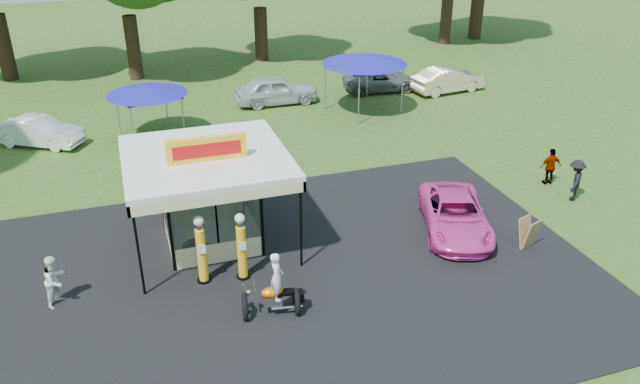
# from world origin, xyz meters

# --- Properties ---
(ground) EXTENTS (120.00, 120.00, 0.00)m
(ground) POSITION_xyz_m (0.00, 0.00, 0.00)
(ground) COLOR #2E4916
(ground) RESTS_ON ground
(asphalt_apron) EXTENTS (20.00, 14.00, 0.04)m
(asphalt_apron) POSITION_xyz_m (0.00, 2.00, 0.02)
(asphalt_apron) COLOR black
(asphalt_apron) RESTS_ON ground
(gas_station_kiosk) EXTENTS (5.40, 5.40, 4.18)m
(gas_station_kiosk) POSITION_xyz_m (-2.00, 4.99, 1.78)
(gas_station_kiosk) COLOR white
(gas_station_kiosk) RESTS_ON ground
(gas_pump_left) EXTENTS (0.45, 0.45, 2.40)m
(gas_pump_left) POSITION_xyz_m (-2.68, 2.58, 1.15)
(gas_pump_left) COLOR black
(gas_pump_left) RESTS_ON ground
(gas_pump_right) EXTENTS (0.44, 0.44, 2.37)m
(gas_pump_right) POSITION_xyz_m (-1.44, 2.39, 1.14)
(gas_pump_right) COLOR black
(gas_pump_right) RESTS_ON ground
(motorcycle) EXTENTS (1.89, 1.11, 2.17)m
(motorcycle) POSITION_xyz_m (-0.92, 0.25, 0.85)
(motorcycle) COLOR black
(motorcycle) RESTS_ON ground
(spare_tires) EXTENTS (1.06, 0.74, 0.87)m
(spare_tires) POSITION_xyz_m (-2.72, 3.81, 0.42)
(spare_tires) COLOR black
(spare_tires) RESTS_ON ground
(a_frame_sign) EXTENTS (0.69, 0.75, 1.13)m
(a_frame_sign) POSITION_xyz_m (8.41, 1.10, 0.57)
(a_frame_sign) COLOR #593819
(a_frame_sign) RESTS_ON ground
(kiosk_car) EXTENTS (2.82, 1.13, 0.96)m
(kiosk_car) POSITION_xyz_m (-2.00, 7.20, 0.48)
(kiosk_car) COLOR yellow
(kiosk_car) RESTS_ON ground
(pink_sedan) EXTENTS (3.69, 5.26, 1.33)m
(pink_sedan) POSITION_xyz_m (6.56, 2.94, 0.67)
(pink_sedan) COLOR #F242A6
(pink_sedan) RESTS_ON ground
(spectator_west) EXTENTS (0.98, 1.02, 1.66)m
(spectator_west) POSITION_xyz_m (-7.04, 2.85, 0.83)
(spectator_west) COLOR white
(spectator_west) RESTS_ON ground
(spectator_east_a) EXTENTS (1.23, 1.23, 1.71)m
(spectator_east_a) POSITION_xyz_m (12.37, 3.69, 0.86)
(spectator_east_a) COLOR black
(spectator_east_a) RESTS_ON ground
(spectator_east_b) EXTENTS (0.97, 0.48, 1.60)m
(spectator_east_b) POSITION_xyz_m (12.36, 5.21, 0.80)
(spectator_east_b) COLOR gray
(spectator_east_b) RESTS_ON ground
(bg_car_a) EXTENTS (4.37, 3.41, 1.39)m
(bg_car_a) POSITION_xyz_m (-8.38, 16.71, 0.69)
(bg_car_a) COLOR white
(bg_car_a) RESTS_ON ground
(bg_car_c) EXTENTS (4.76, 2.00, 1.61)m
(bg_car_c) POSITION_xyz_m (4.14, 19.23, 0.81)
(bg_car_c) COLOR silver
(bg_car_c) RESTS_ON ground
(bg_car_d) EXTENTS (4.78, 2.58, 1.27)m
(bg_car_d) POSITION_xyz_m (10.86, 19.64, 0.64)
(bg_car_d) COLOR slate
(bg_car_d) RESTS_ON ground
(bg_car_e) EXTENTS (4.71, 2.16, 1.50)m
(bg_car_e) POSITION_xyz_m (14.59, 18.09, 0.75)
(bg_car_e) COLOR beige
(bg_car_e) RESTS_ON ground
(tent_west) EXTENTS (3.89, 3.89, 2.72)m
(tent_west) POSITION_xyz_m (-3.14, 16.04, 2.46)
(tent_west) COLOR gray
(tent_west) RESTS_ON ground
(tent_east) EXTENTS (4.63, 4.63, 3.24)m
(tent_east) POSITION_xyz_m (8.38, 16.43, 2.93)
(tent_east) COLOR gray
(tent_east) RESTS_ON ground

